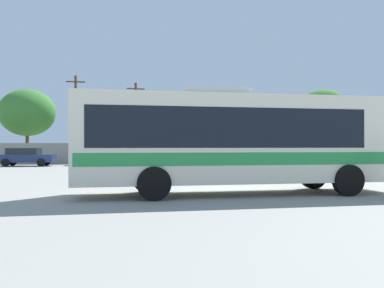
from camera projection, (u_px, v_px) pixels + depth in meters
name	position (u px, v px, depth m)	size (l,w,h in m)	color
ground_plane	(195.00, 174.00, 25.39)	(300.00, 300.00, 0.00)	gray
perimeter_wall	(177.00, 153.00, 40.60)	(80.00, 0.30, 1.92)	#9E998C
coach_bus_cream_green	(235.00, 139.00, 14.71)	(11.28, 3.55, 3.57)	silver
parked_car_leftmost_dark_blue	(26.00, 156.00, 35.24)	(4.53, 2.08, 1.48)	navy
parked_car_second_black	(99.00, 156.00, 36.95)	(4.73, 2.29, 1.53)	black
parked_car_third_white	(168.00, 156.00, 36.86)	(4.35, 2.18, 1.51)	silver
parked_car_rightmost_white	(249.00, 155.00, 38.06)	(4.23, 2.14, 1.54)	silver
utility_pole_near	(76.00, 117.00, 41.79)	(1.80, 0.33, 8.51)	#4C3823
utility_pole_far	(136.00, 121.00, 43.25)	(1.80, 0.40, 8.02)	#4C3823
roadside_tree_left	(27.00, 113.00, 41.63)	(5.36, 5.36, 7.17)	brown
roadside_tree_midleft	(87.00, 126.00, 42.30)	(3.29, 3.29, 5.07)	brown
roadside_tree_midright	(209.00, 114.00, 45.91)	(5.84, 5.84, 7.55)	brown
roadside_tree_right	(323.00, 111.00, 48.93)	(5.87, 5.87, 8.11)	brown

